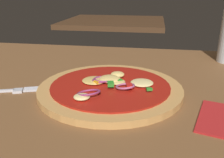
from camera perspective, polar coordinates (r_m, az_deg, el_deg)
name	(u,v)px	position (r m, az deg, el deg)	size (l,w,h in m)	color
dining_table	(83,103)	(0.49, -6.57, -5.58)	(1.48, 0.85, 0.03)	brown
pizza	(110,88)	(0.50, -0.38, -2.03)	(0.29, 0.29, 0.03)	tan
fork	(5,91)	(0.54, -23.38, -2.51)	(0.16, 0.06, 0.01)	silver
background_table	(114,22)	(1.64, 0.54, 12.94)	(0.63, 0.57, 0.03)	#4C301C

